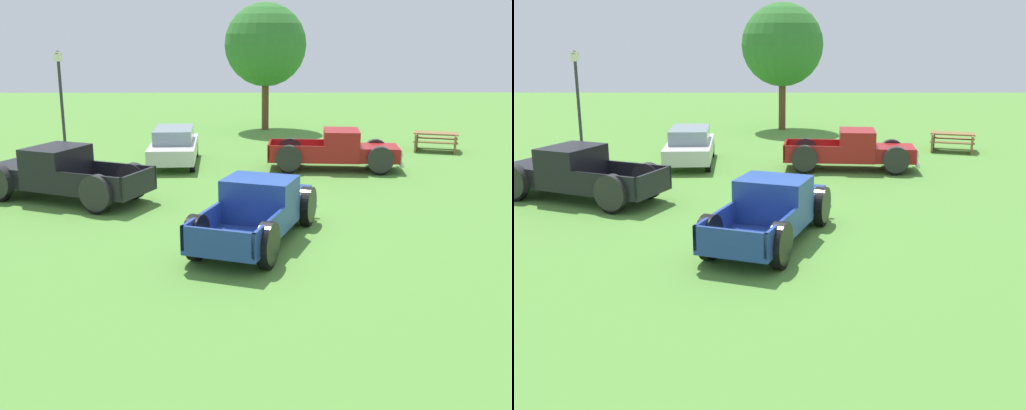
% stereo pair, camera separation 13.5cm
% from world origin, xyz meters
% --- Properties ---
extents(ground_plane, '(80.00, 80.00, 0.00)m').
position_xyz_m(ground_plane, '(0.00, 0.00, 0.00)').
color(ground_plane, '#548C38').
extents(pickup_truck_foreground, '(3.27, 5.16, 1.49)m').
position_xyz_m(pickup_truck_foreground, '(-0.06, 0.14, 0.71)').
color(pickup_truck_foreground, navy).
rests_on(pickup_truck_foreground, ground_plane).
extents(pickup_truck_behind_left, '(5.52, 3.73, 1.60)m').
position_xyz_m(pickup_truck_behind_left, '(-6.10, 3.83, 0.76)').
color(pickup_truck_behind_left, black).
rests_on(pickup_truck_behind_left, ground_plane).
extents(pickup_truck_behind_right, '(4.92, 2.23, 1.46)m').
position_xyz_m(pickup_truck_behind_right, '(3.04, 7.98, 0.70)').
color(pickup_truck_behind_right, maroon).
rests_on(pickup_truck_behind_right, ground_plane).
extents(sedan_distant_a, '(1.86, 4.18, 1.37)m').
position_xyz_m(sedan_distant_a, '(-3.21, 9.05, 0.72)').
color(sedan_distant_a, silver).
rests_on(sedan_distant_a, ground_plane).
extents(lamp_post_near, '(0.36, 0.36, 4.20)m').
position_xyz_m(lamp_post_near, '(-7.85, 10.74, 2.20)').
color(lamp_post_near, '#2D2D33').
rests_on(lamp_post_near, ground_plane).
extents(picnic_table, '(2.16, 1.96, 0.78)m').
position_xyz_m(picnic_table, '(7.57, 11.79, 0.49)').
color(picnic_table, olive).
rests_on(picnic_table, ground_plane).
extents(trash_can, '(0.59, 0.59, 0.95)m').
position_xyz_m(trash_can, '(-4.03, 12.33, 0.48)').
color(trash_can, '#2D6B2D').
rests_on(trash_can, ground_plane).
extents(oak_tree_east, '(4.16, 4.16, 6.38)m').
position_xyz_m(oak_tree_east, '(0.46, 18.09, 4.29)').
color(oak_tree_east, brown).
rests_on(oak_tree_east, ground_plane).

